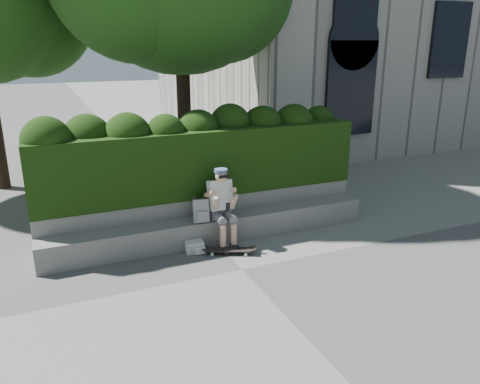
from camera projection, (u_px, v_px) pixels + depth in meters
name	position (u px, v px, depth m)	size (l,w,h in m)	color
ground	(242.00, 270.00, 7.41)	(80.00, 80.00, 0.00)	slate
bench_ledge	(214.00, 229.00, 8.43)	(6.00, 0.45, 0.45)	gray
planter_wall	(205.00, 213.00, 8.80)	(6.00, 0.50, 0.75)	gray
hedge	(200.00, 160.00, 8.70)	(6.00, 1.00, 1.20)	black
person	(222.00, 204.00, 8.14)	(0.40, 0.76, 1.38)	slate
skateboard	(229.00, 250.00, 7.95)	(0.82, 0.52, 0.08)	black
backpack_plaid	(201.00, 211.00, 8.11)	(0.27, 0.15, 0.40)	#B1B0B5
backpack_ground	(194.00, 247.00, 8.01)	(0.30, 0.21, 0.20)	beige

